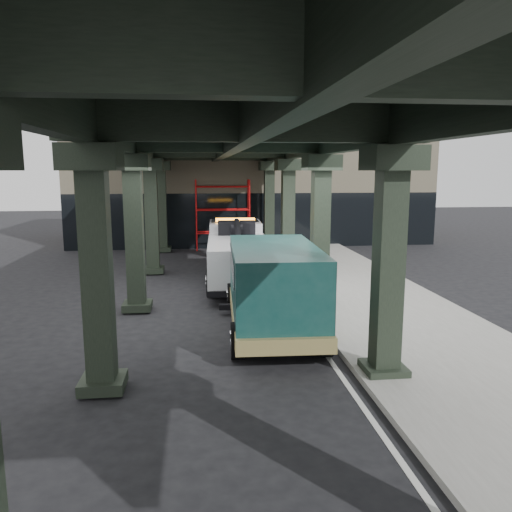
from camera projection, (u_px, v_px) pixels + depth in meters
ground at (248, 326)px, 14.61m from camera, size 90.00×90.00×0.00m
sidewalk at (373, 302)px, 17.06m from camera, size 5.00×40.00×0.15m
lane_stripe at (292, 306)px, 16.76m from camera, size 0.12×38.00×0.01m
viaduct at (228, 139)px, 15.60m from camera, size 7.40×32.00×6.40m
building at (248, 178)px, 33.74m from camera, size 22.00×10.00×8.00m
scaffolding at (223, 213)px, 28.59m from camera, size 3.08×0.88×4.00m
tow_truck at (237, 252)px, 20.06m from camera, size 2.61×8.03×2.60m
towed_van at (273, 285)px, 13.88m from camera, size 2.69×6.26×2.50m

